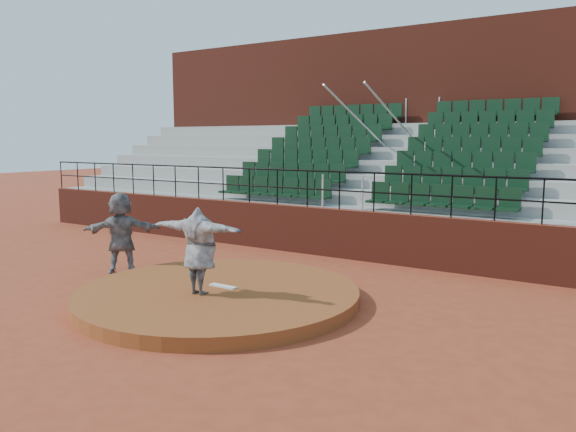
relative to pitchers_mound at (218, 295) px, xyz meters
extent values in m
plane|color=#973B22|center=(0.00, 0.00, -0.12)|extent=(90.00, 90.00, 0.00)
cylinder|color=brown|center=(0.00, 0.00, 0.00)|extent=(5.50, 5.50, 0.25)
cube|color=white|center=(0.00, 0.15, 0.14)|extent=(0.60, 0.15, 0.03)
cube|color=maroon|center=(0.00, 5.00, 0.53)|extent=(24.00, 0.30, 1.30)
cylinder|color=black|center=(0.00, 5.00, 2.17)|extent=(24.00, 0.05, 0.05)
cylinder|color=black|center=(0.00, 5.00, 1.68)|extent=(24.00, 0.04, 0.04)
cylinder|color=black|center=(-12.00, 5.00, 1.67)|extent=(0.04, 0.04, 1.00)
cylinder|color=black|center=(-11.00, 5.00, 1.67)|extent=(0.04, 0.04, 1.00)
cylinder|color=black|center=(-10.00, 5.00, 1.67)|extent=(0.04, 0.04, 1.00)
cylinder|color=black|center=(-9.00, 5.00, 1.67)|extent=(0.04, 0.04, 1.00)
cylinder|color=black|center=(-8.00, 5.00, 1.67)|extent=(0.04, 0.04, 1.00)
cylinder|color=black|center=(-7.00, 5.00, 1.67)|extent=(0.04, 0.04, 1.00)
cylinder|color=black|center=(-6.00, 5.00, 1.67)|extent=(0.04, 0.04, 1.00)
cylinder|color=black|center=(-5.00, 5.00, 1.67)|extent=(0.04, 0.04, 1.00)
cylinder|color=black|center=(-4.00, 5.00, 1.67)|extent=(0.04, 0.04, 1.00)
cylinder|color=black|center=(-3.00, 5.00, 1.67)|extent=(0.04, 0.04, 1.00)
cylinder|color=black|center=(-2.00, 5.00, 1.67)|extent=(0.04, 0.04, 1.00)
cylinder|color=black|center=(-1.00, 5.00, 1.67)|extent=(0.04, 0.04, 1.00)
cylinder|color=black|center=(0.00, 5.00, 1.67)|extent=(0.04, 0.04, 1.00)
cylinder|color=black|center=(1.00, 5.00, 1.67)|extent=(0.04, 0.04, 1.00)
cylinder|color=black|center=(2.00, 5.00, 1.67)|extent=(0.04, 0.04, 1.00)
cylinder|color=black|center=(3.00, 5.00, 1.67)|extent=(0.04, 0.04, 1.00)
cylinder|color=black|center=(4.00, 5.00, 1.67)|extent=(0.04, 0.04, 1.00)
cylinder|color=black|center=(5.00, 5.00, 1.67)|extent=(0.04, 0.04, 1.00)
cube|color=#9C9C96|center=(0.00, 5.58, 0.53)|extent=(24.00, 0.85, 1.30)
cube|color=black|center=(-2.53, 5.59, 1.54)|extent=(3.85, 0.48, 0.72)
cube|color=black|center=(2.53, 5.59, 1.54)|extent=(3.85, 0.48, 0.72)
cube|color=#9C9C96|center=(0.00, 6.43, 0.73)|extent=(24.00, 0.85, 1.70)
cube|color=black|center=(-2.53, 6.44, 1.94)|extent=(3.85, 0.48, 0.72)
cube|color=black|center=(2.53, 6.44, 1.94)|extent=(3.85, 0.48, 0.72)
cube|color=#9C9C96|center=(0.00, 7.28, 0.93)|extent=(24.00, 0.85, 2.10)
cube|color=black|center=(-2.53, 7.29, 2.33)|extent=(3.85, 0.48, 0.72)
cube|color=black|center=(2.53, 7.29, 2.33)|extent=(3.85, 0.48, 0.72)
cube|color=#9C9C96|center=(0.00, 8.12, 1.12)|extent=(24.00, 0.85, 2.50)
cube|color=black|center=(-2.53, 8.13, 2.73)|extent=(3.85, 0.48, 0.72)
cube|color=black|center=(2.53, 8.13, 2.73)|extent=(3.85, 0.48, 0.72)
cube|color=#9C9C96|center=(0.00, 8.97, 1.33)|extent=(24.00, 0.85, 2.90)
cube|color=black|center=(-2.53, 8.98, 3.14)|extent=(3.85, 0.48, 0.72)
cube|color=black|center=(2.53, 8.98, 3.14)|extent=(3.85, 0.48, 0.72)
cube|color=#9C9C96|center=(0.00, 9.82, 1.52)|extent=(24.00, 0.85, 3.30)
cube|color=black|center=(-2.53, 9.83, 3.53)|extent=(3.85, 0.48, 0.72)
cube|color=black|center=(2.53, 9.83, 3.53)|extent=(3.85, 0.48, 0.72)
cube|color=#9C9C96|center=(0.00, 10.68, 1.73)|extent=(24.00, 0.85, 3.70)
cube|color=black|center=(-2.53, 10.69, 3.94)|extent=(3.85, 0.48, 0.72)
cube|color=black|center=(2.53, 10.69, 3.94)|extent=(3.85, 0.48, 0.72)
cylinder|color=silver|center=(-0.60, 8.12, 3.28)|extent=(0.06, 5.97, 2.46)
cylinder|color=silver|center=(0.60, 8.12, 3.28)|extent=(0.06, 5.97, 2.46)
cube|color=maroon|center=(0.00, 12.60, 3.43)|extent=(24.00, 3.00, 7.10)
imported|color=black|center=(-0.06, -0.45, 0.95)|extent=(2.06, 0.69, 1.65)
imported|color=black|center=(-3.48, 0.61, 0.84)|extent=(1.68, 1.64, 1.92)
camera|label=1|loc=(6.99, -8.18, 3.01)|focal=35.00mm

